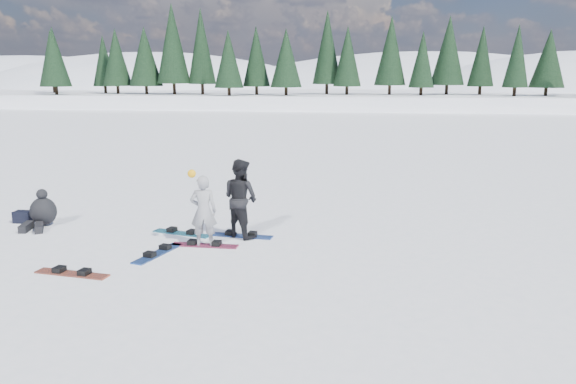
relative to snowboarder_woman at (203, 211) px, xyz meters
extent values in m
plane|color=white|center=(1.59, -1.10, -0.82)|extent=(420.00, 420.00, 0.00)
cube|color=white|center=(1.59, 53.90, -1.82)|extent=(90.00, 14.00, 5.00)
ellipsoid|color=white|center=(-68.41, 168.90, -14.43)|extent=(143.00, 110.00, 49.50)
ellipsoid|color=white|center=(21.59, 198.90, -15.45)|extent=(182.00, 140.00, 53.20)
ellipsoid|color=white|center=(-138.41, 208.90, -15.12)|extent=(169.00, 130.00, 52.00)
cone|color=black|center=(-36.41, 53.90, 4.43)|extent=(3.20, 3.20, 7.50)
cone|color=black|center=(-32.95, 53.90, 4.43)|extent=(3.20, 3.20, 7.50)
cone|color=black|center=(-29.50, 53.90, 4.43)|extent=(3.20, 3.20, 7.50)
cone|color=black|center=(-26.04, 53.90, 4.43)|extent=(3.20, 3.20, 7.50)
cone|color=black|center=(-22.59, 53.90, 4.43)|extent=(3.20, 3.20, 7.50)
cone|color=black|center=(-19.14, 53.90, 4.43)|extent=(3.20, 3.20, 7.50)
cone|color=black|center=(-15.68, 53.90, 4.43)|extent=(3.20, 3.20, 7.50)
cone|color=black|center=(-12.23, 53.90, 4.43)|extent=(3.20, 3.20, 7.50)
cone|color=black|center=(-8.77, 53.90, 4.43)|extent=(3.20, 3.20, 7.50)
cone|color=black|center=(-5.32, 53.90, 4.43)|extent=(3.20, 3.20, 7.50)
cone|color=black|center=(-1.86, 53.90, 4.43)|extent=(3.20, 3.20, 7.50)
cone|color=black|center=(1.59, 53.90, 4.43)|extent=(3.20, 3.20, 7.50)
cone|color=black|center=(5.05, 53.90, 4.43)|extent=(3.20, 3.20, 7.50)
cone|color=black|center=(8.50, 53.90, 4.43)|extent=(3.20, 3.20, 7.50)
cone|color=black|center=(11.96, 53.90, 4.43)|extent=(3.20, 3.20, 7.50)
cone|color=black|center=(15.41, 53.90, 4.43)|extent=(3.20, 3.20, 7.50)
cone|color=black|center=(18.86, 53.90, 4.43)|extent=(3.20, 3.20, 7.50)
cone|color=black|center=(22.32, 53.90, 4.43)|extent=(3.20, 3.20, 7.50)
imported|color=#9D9DA2|center=(0.00, 0.00, -0.01)|extent=(0.65, 0.48, 1.61)
sphere|color=#FFAC0D|center=(-0.20, -0.12, 0.84)|extent=(0.18, 0.18, 0.18)
imported|color=black|center=(0.64, 0.87, 0.11)|extent=(1.14, 1.07, 1.85)
ellipsoid|color=black|center=(-4.53, 1.13, -0.45)|extent=(0.84, 0.78, 0.71)
sphere|color=black|center=(-4.53, 1.13, -0.01)|extent=(0.27, 0.27, 0.27)
cube|color=black|center=(-4.36, 0.62, -0.73)|extent=(0.46, 0.63, 0.18)
cube|color=black|center=(-4.70, 0.62, -0.73)|extent=(0.32, 0.64, 0.18)
cube|color=black|center=(-5.23, 1.33, -0.67)|extent=(0.46, 0.32, 0.30)
cube|color=#982145|center=(0.00, 0.00, -0.80)|extent=(1.50, 0.29, 0.03)
cube|color=navy|center=(0.64, 0.87, -0.80)|extent=(1.52, 0.40, 0.03)
cube|color=#9F3E22|center=(-1.99, -2.13, -0.80)|extent=(1.52, 0.47, 0.03)
cube|color=navy|center=(-0.82, -0.70, -0.80)|extent=(0.64, 1.52, 0.03)
cube|color=#1A718F|center=(-0.82, 0.87, -0.80)|extent=(1.52, 0.64, 0.03)
camera|label=1|loc=(3.57, -11.63, 2.93)|focal=35.00mm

